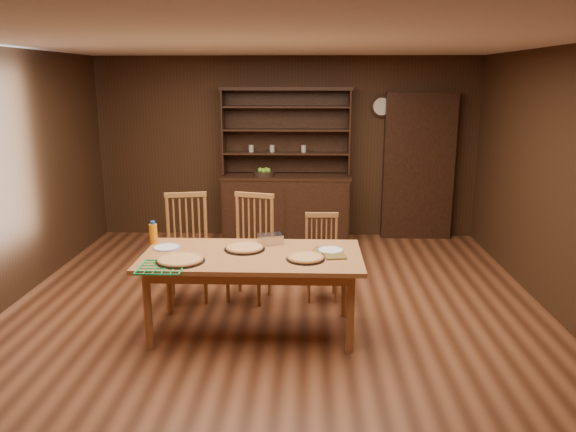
{
  "coord_description": "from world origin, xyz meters",
  "views": [
    {
      "loc": [
        0.32,
        -5.16,
        2.29
      ],
      "look_at": [
        0.11,
        0.4,
        0.92
      ],
      "focal_mm": 35.0,
      "sensor_mm": 36.0,
      "label": 1
    }
  ],
  "objects_px": {
    "chair_left": "(187,243)",
    "dining_table": "(252,262)",
    "chair_center": "(251,243)",
    "chair_right": "(322,254)",
    "china_hutch": "(286,199)",
    "juice_bottle": "(153,233)"
  },
  "relations": [
    {
      "from": "chair_left",
      "to": "dining_table",
      "type": "bearing_deg",
      "value": -58.53
    },
    {
      "from": "chair_center",
      "to": "chair_right",
      "type": "xyz_separation_m",
      "value": [
        0.74,
        0.03,
        -0.12
      ]
    },
    {
      "from": "dining_table",
      "to": "china_hutch",
      "type": "bearing_deg",
      "value": 86.66
    },
    {
      "from": "chair_left",
      "to": "juice_bottle",
      "type": "height_order",
      "value": "chair_left"
    },
    {
      "from": "chair_right",
      "to": "chair_center",
      "type": "bearing_deg",
      "value": 179.98
    },
    {
      "from": "chair_center",
      "to": "juice_bottle",
      "type": "xyz_separation_m",
      "value": [
        -0.88,
        -0.56,
        0.26
      ]
    },
    {
      "from": "chair_left",
      "to": "juice_bottle",
      "type": "xyz_separation_m",
      "value": [
        -0.21,
        -0.52,
        0.25
      ]
    },
    {
      "from": "chair_left",
      "to": "chair_right",
      "type": "height_order",
      "value": "chair_left"
    },
    {
      "from": "chair_left",
      "to": "juice_bottle",
      "type": "distance_m",
      "value": 0.62
    },
    {
      "from": "china_hutch",
      "to": "chair_right",
      "type": "height_order",
      "value": "china_hutch"
    },
    {
      "from": "china_hutch",
      "to": "juice_bottle",
      "type": "xyz_separation_m",
      "value": [
        -1.16,
        -2.8,
        0.25
      ]
    },
    {
      "from": "chair_left",
      "to": "chair_center",
      "type": "height_order",
      "value": "chair_left"
    },
    {
      "from": "chair_center",
      "to": "china_hutch",
      "type": "bearing_deg",
      "value": 98.76
    },
    {
      "from": "chair_left",
      "to": "chair_right",
      "type": "bearing_deg",
      "value": -8.99
    },
    {
      "from": "china_hutch",
      "to": "chair_center",
      "type": "xyz_separation_m",
      "value": [
        -0.28,
        -2.24,
        -0.0
      ]
    },
    {
      "from": "chair_right",
      "to": "juice_bottle",
      "type": "distance_m",
      "value": 1.77
    },
    {
      "from": "chair_center",
      "to": "chair_left",
      "type": "bearing_deg",
      "value": -161.64
    },
    {
      "from": "dining_table",
      "to": "chair_right",
      "type": "distance_m",
      "value": 1.12
    },
    {
      "from": "china_hutch",
      "to": "chair_left",
      "type": "height_order",
      "value": "china_hutch"
    },
    {
      "from": "dining_table",
      "to": "chair_right",
      "type": "xyz_separation_m",
      "value": [
        0.65,
        0.89,
        -0.2
      ]
    },
    {
      "from": "china_hutch",
      "to": "chair_right",
      "type": "relative_size",
      "value": 2.4
    },
    {
      "from": "dining_table",
      "to": "chair_left",
      "type": "xyz_separation_m",
      "value": [
        -0.77,
        0.84,
        -0.08
      ]
    }
  ]
}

